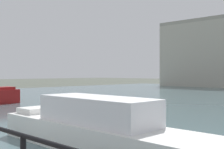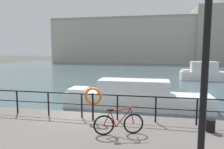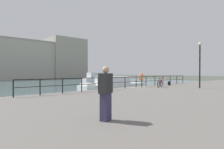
# 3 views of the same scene
# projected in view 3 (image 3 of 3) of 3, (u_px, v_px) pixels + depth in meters

# --- Properties ---
(ground_plane) EXTENTS (240.00, 240.00, 0.00)m
(ground_plane) POSITION_uv_depth(u_px,v_px,m) (131.00, 96.00, 18.68)
(ground_plane) COLOR #4C5147
(water_basin) EXTENTS (80.00, 60.00, 0.01)m
(water_basin) POSITION_uv_depth(u_px,v_px,m) (33.00, 83.00, 41.34)
(water_basin) COLOR #476066
(water_basin) RESTS_ON ground_plane
(quay_promenade) EXTENTS (56.00, 13.00, 0.97)m
(quay_promenade) POSITION_uv_depth(u_px,v_px,m) (194.00, 98.00, 13.80)
(quay_promenade) COLOR slate
(quay_promenade) RESTS_ON ground_plane
(harbor_building) EXTENTS (56.43, 17.12, 16.04)m
(harbor_building) POSITION_uv_depth(u_px,v_px,m) (22.00, 60.00, 66.08)
(harbor_building) COLOR #B2AD9E
(harbor_building) RESTS_ON ground_plane
(moored_harbor_tender) EXTENTS (9.75, 2.16, 1.90)m
(moored_harbor_tender) POSITION_uv_depth(u_px,v_px,m) (114.00, 86.00, 23.35)
(moored_harbor_tender) COLOR white
(moored_harbor_tender) RESTS_ON water_basin
(moored_blue_motorboat) EXTENTS (7.90, 2.01, 2.41)m
(moored_blue_motorboat) POSITION_uv_depth(u_px,v_px,m) (98.00, 79.00, 39.95)
(moored_blue_motorboat) COLOR white
(moored_blue_motorboat) RESTS_ON water_basin
(quay_railing) EXTENTS (20.59, 0.07, 1.08)m
(quay_railing) POSITION_uv_depth(u_px,v_px,m) (131.00, 80.00, 17.57)
(quay_railing) COLOR black
(quay_railing) RESTS_ON quay_promenade
(parked_bicycle) EXTENTS (1.69, 0.64, 0.98)m
(parked_bicycle) POSITION_uv_depth(u_px,v_px,m) (160.00, 83.00, 18.22)
(parked_bicycle) COLOR black
(parked_bicycle) RESTS_ON quay_promenade
(mooring_bollard) EXTENTS (0.32, 0.32, 0.44)m
(mooring_bollard) POSITION_uv_depth(u_px,v_px,m) (169.00, 83.00, 21.02)
(mooring_bollard) COLOR black
(mooring_bollard) RESTS_ON quay_promenade
(life_ring_stand) EXTENTS (0.75, 0.16, 1.40)m
(life_ring_stand) POSITION_uv_depth(u_px,v_px,m) (141.00, 78.00, 18.32)
(life_ring_stand) COLOR black
(life_ring_stand) RESTS_ON quay_promenade
(quay_lamp_post) EXTENTS (0.32, 0.32, 4.37)m
(quay_lamp_post) POSITION_uv_depth(u_px,v_px,m) (200.00, 58.00, 17.20)
(quay_lamp_post) COLOR black
(quay_lamp_post) RESTS_ON quay_promenade
(standing_person) EXTENTS (0.51, 0.42, 1.69)m
(standing_person) POSITION_uv_depth(u_px,v_px,m) (106.00, 93.00, 5.63)
(standing_person) COLOR #332D4C
(standing_person) RESTS_ON quay_promenade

